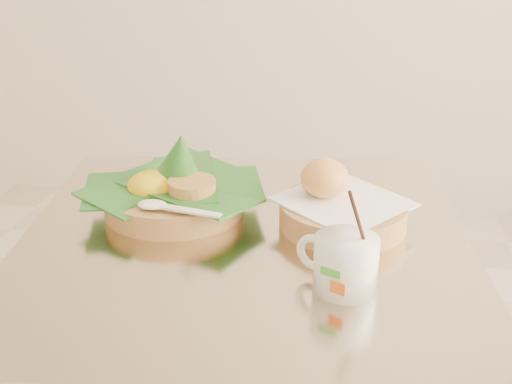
% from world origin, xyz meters
% --- Properties ---
extents(cafe_table, '(0.78, 0.78, 0.75)m').
position_xyz_m(cafe_table, '(0.11, 0.04, 0.53)').
color(cafe_table, gray).
rests_on(cafe_table, floor).
extents(rice_basket, '(0.30, 0.30, 0.15)m').
position_xyz_m(rice_basket, '(-0.02, 0.12, 0.79)').
color(rice_basket, tan).
rests_on(rice_basket, cafe_table).
extents(bread_basket, '(0.24, 0.24, 0.11)m').
position_xyz_m(bread_basket, '(0.26, 0.11, 0.78)').
color(bread_basket, tan).
rests_on(bread_basket, cafe_table).
extents(coffee_mug, '(0.11, 0.09, 0.15)m').
position_xyz_m(coffee_mug, '(0.27, -0.08, 0.79)').
color(coffee_mug, white).
rests_on(coffee_mug, cafe_table).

